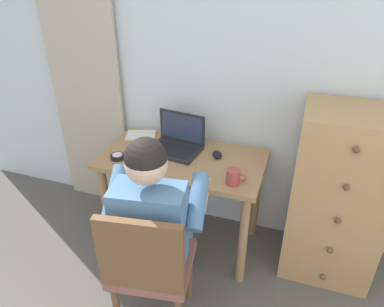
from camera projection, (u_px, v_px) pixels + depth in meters
wall_back at (248, 68)px, 2.30m from camera, size 4.80×0.05×2.50m
curtain_panel at (85, 78)px, 2.66m from camera, size 0.58×0.03×2.15m
desk at (183, 172)px, 2.41m from camera, size 1.07×0.59×0.73m
dresser at (337, 197)px, 2.22m from camera, size 0.56×0.47×1.15m
chair at (149, 265)px, 1.85m from camera, size 0.48×0.46×0.88m
person_seated at (157, 216)px, 1.92m from camera, size 0.59×0.62×1.20m
laptop at (177, 142)px, 2.42m from camera, size 0.37×0.29×0.24m
computer_mouse at (217, 154)px, 2.35m from camera, size 0.09×0.12×0.03m
desk_clock at (118, 157)px, 2.33m from camera, size 0.09×0.09×0.03m
notebook_pad at (141, 135)px, 2.62m from camera, size 0.25×0.21×0.01m
coffee_mug at (233, 177)px, 2.06m from camera, size 0.12×0.08×0.09m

